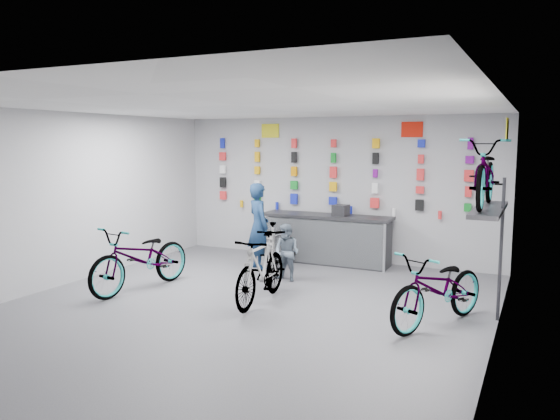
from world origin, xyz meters
The scene contains 20 objects.
floor centered at (0.00, 0.00, 0.00)m, with size 8.00×8.00×0.00m, color #4D4D52.
ceiling centered at (0.00, 0.00, 3.00)m, with size 8.00×8.00×0.00m, color white.
wall_back centered at (0.00, 4.00, 1.50)m, with size 7.00×7.00×0.00m, color #ACACAF.
wall_left centered at (-3.50, 0.00, 1.50)m, with size 8.00×8.00×0.00m, color #ACACAF.
wall_right centered at (3.50, 0.00, 1.50)m, with size 8.00×8.00×0.00m, color #ACACAF.
counter centered at (0.00, 3.54, 0.49)m, with size 2.70×0.66×1.00m.
merch_wall centered at (0.00, 3.93, 1.76)m, with size 5.56×0.08×1.57m.
wall_bracket centered at (3.33, 1.20, 1.46)m, with size 0.39×1.90×2.00m.
sign_left centered at (-1.50, 3.98, 2.72)m, with size 0.42×0.02×0.30m, color yellow.
sign_right centered at (1.60, 3.98, 2.72)m, with size 0.42×0.02×0.30m, color red.
sign_side centered at (3.48, 1.20, 2.65)m, with size 0.02×0.40×0.30m, color yellow.
bike_left centered at (-2.05, 0.25, 0.55)m, with size 0.74×2.11×1.11m, color gray.
bike_center centered at (0.11, 0.47, 0.54)m, with size 0.51×1.79×1.08m, color gray.
bike_right centered at (2.77, 0.57, 0.52)m, with size 0.69×1.97×1.04m, color gray.
bike_service centered at (-0.32, 1.71, 0.52)m, with size 0.48×1.71×1.03m, color gray.
bike_wall centered at (3.25, 1.20, 2.05)m, with size 0.63×1.80×0.95m, color gray.
clerk centered at (-0.99, 2.47, 0.85)m, with size 0.62×0.41×1.69m, color #142B4C.
customer centered at (-0.11, 1.87, 0.52)m, with size 0.50×0.39×1.03m, color slate.
spare_wheel centered at (-0.85, 3.17, 0.32)m, with size 0.74×0.48×0.67m.
register centered at (0.31, 3.55, 1.11)m, with size 0.28×0.30×0.22m, color black.
Camera 1 is at (3.94, -6.81, 2.49)m, focal length 35.00 mm.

